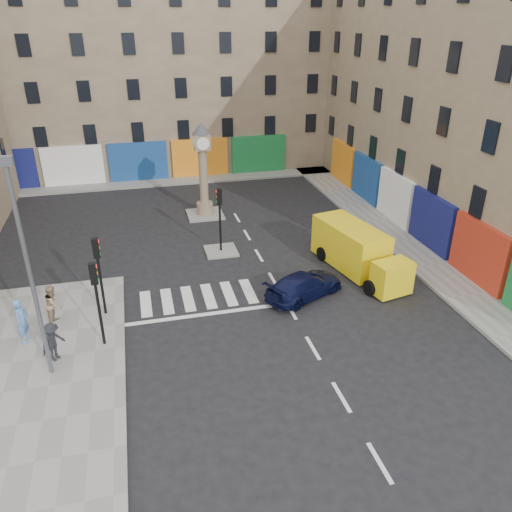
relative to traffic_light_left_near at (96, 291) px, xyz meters
name	(u,v)px	position (x,y,z in m)	size (l,w,h in m)	color
ground	(298,322)	(8.30, -0.20, -2.62)	(120.00, 120.00, 0.00)	black
sidewalk_left	(26,391)	(-2.70, -2.20, -2.55)	(7.00, 16.00, 0.15)	gray
sidewalk_right	(376,221)	(17.00, 9.80, -2.55)	(2.60, 30.00, 0.15)	gray
sidewalk_far	(166,181)	(4.30, 22.00, -2.55)	(32.00, 2.40, 0.15)	gray
island_near	(221,251)	(6.30, 7.80, -2.56)	(1.80, 1.80, 0.12)	gray
island_far	(205,214)	(6.30, 13.80, -2.56)	(2.40, 2.40, 0.12)	gray
building_right	(483,93)	(23.30, 9.80, 5.38)	(10.00, 30.00, 16.00)	#967D62
building_far	(152,65)	(4.30, 27.80, 5.88)	(32.00, 10.00, 17.00)	gray
traffic_light_left_near	(96,291)	(0.00, 0.00, 0.00)	(0.28, 0.22, 3.70)	black
traffic_light_left_far	(98,264)	(0.00, 2.40, 0.00)	(0.28, 0.22, 3.70)	black
traffic_light_island	(220,210)	(6.30, 7.80, -0.03)	(0.28, 0.22, 3.70)	black
lamp_post	(27,263)	(-1.90, -1.40, 2.17)	(0.50, 0.25, 8.30)	#595B60
clock_pillar	(203,164)	(6.30, 13.80, 0.93)	(1.20, 1.20, 6.10)	#967D62
navy_sedan	(304,285)	(9.31, 1.88, -2.01)	(1.71, 4.20, 1.22)	black
yellow_van	(357,251)	(12.88, 3.83, -1.47)	(3.21, 6.63, 2.32)	yellow
pedestrian_blue	(22,321)	(-3.14, 0.99, -1.49)	(0.71, 0.47, 1.95)	#5581C2
pedestrian_tan	(54,304)	(-2.07, 2.18, -1.57)	(0.87, 0.68, 1.80)	#967B5C
pedestrian_dark	(53,342)	(-1.81, -0.62, -1.65)	(1.06, 0.61, 1.64)	black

